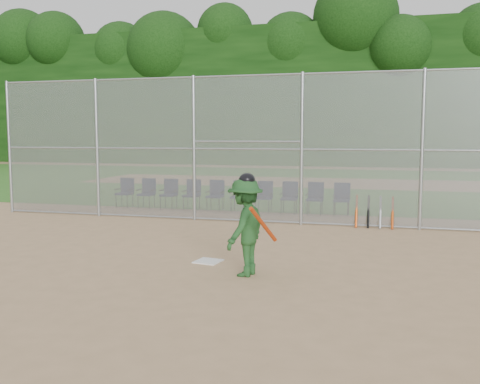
# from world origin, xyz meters

# --- Properties ---
(ground) EXTENTS (100.00, 100.00, 0.00)m
(ground) POSITION_xyz_m (0.00, 0.00, 0.00)
(ground) COLOR tan
(ground) RESTS_ON ground
(grass_strip) EXTENTS (100.00, 100.00, 0.00)m
(grass_strip) POSITION_xyz_m (0.00, 18.00, 0.01)
(grass_strip) COLOR #306B20
(grass_strip) RESTS_ON ground
(dirt_patch_far) EXTENTS (24.00, 24.00, 0.00)m
(dirt_patch_far) POSITION_xyz_m (0.00, 18.00, 0.01)
(dirt_patch_far) COLOR tan
(dirt_patch_far) RESTS_ON ground
(backstop_fence) EXTENTS (16.09, 0.09, 4.00)m
(backstop_fence) POSITION_xyz_m (0.00, 5.00, 2.07)
(backstop_fence) COLOR gray
(backstop_fence) RESTS_ON ground
(treeline) EXTENTS (81.00, 60.00, 11.00)m
(treeline) POSITION_xyz_m (0.00, 20.00, 5.50)
(treeline) COLOR black
(treeline) RESTS_ON ground
(home_plate) EXTENTS (0.52, 0.52, 0.02)m
(home_plate) POSITION_xyz_m (-0.03, 0.34, 0.01)
(home_plate) COLOR white
(home_plate) RESTS_ON ground
(batter_at_plate) EXTENTS (0.99, 1.30, 1.74)m
(batter_at_plate) POSITION_xyz_m (0.88, -0.41, 0.84)
(batter_at_plate) COLOR #1E4B20
(batter_at_plate) RESTS_ON ground
(spare_bats) EXTENTS (0.96, 0.39, 0.83)m
(spare_bats) POSITION_xyz_m (2.89, 5.00, 0.41)
(spare_bats) COLOR #D84C14
(spare_bats) RESTS_ON ground
(chair_0) EXTENTS (0.54, 0.52, 0.96)m
(chair_0) POSITION_xyz_m (-5.17, 6.94, 0.48)
(chair_0) COLOR #101B3B
(chair_0) RESTS_ON ground
(chair_1) EXTENTS (0.54, 0.52, 0.96)m
(chair_1) POSITION_xyz_m (-4.38, 6.94, 0.48)
(chair_1) COLOR #101B3B
(chair_1) RESTS_ON ground
(chair_2) EXTENTS (0.54, 0.52, 0.96)m
(chair_2) POSITION_xyz_m (-3.59, 6.94, 0.48)
(chair_2) COLOR #101B3B
(chair_2) RESTS_ON ground
(chair_3) EXTENTS (0.54, 0.52, 0.96)m
(chair_3) POSITION_xyz_m (-2.81, 6.94, 0.48)
(chair_3) COLOR #101B3B
(chair_3) RESTS_ON ground
(chair_4) EXTENTS (0.54, 0.52, 0.96)m
(chair_4) POSITION_xyz_m (-2.02, 6.94, 0.48)
(chair_4) COLOR #101B3B
(chair_4) RESTS_ON ground
(chair_5) EXTENTS (0.54, 0.52, 0.96)m
(chair_5) POSITION_xyz_m (-1.24, 6.94, 0.48)
(chair_5) COLOR #101B3B
(chair_5) RESTS_ON ground
(chair_6) EXTENTS (0.54, 0.52, 0.96)m
(chair_6) POSITION_xyz_m (-0.45, 6.94, 0.48)
(chair_6) COLOR #101B3B
(chair_6) RESTS_ON ground
(chair_7) EXTENTS (0.54, 0.52, 0.96)m
(chair_7) POSITION_xyz_m (0.34, 6.94, 0.48)
(chair_7) COLOR #101B3B
(chair_7) RESTS_ON ground
(chair_8) EXTENTS (0.54, 0.52, 0.96)m
(chair_8) POSITION_xyz_m (1.12, 6.94, 0.48)
(chair_8) COLOR #101B3B
(chair_8) RESTS_ON ground
(chair_9) EXTENTS (0.54, 0.52, 0.96)m
(chair_9) POSITION_xyz_m (1.91, 6.94, 0.48)
(chair_9) COLOR #101B3B
(chair_9) RESTS_ON ground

